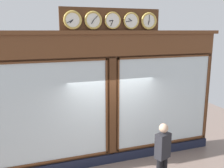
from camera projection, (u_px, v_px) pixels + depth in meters
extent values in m
cube|color=#4C2B16|center=(110.00, 100.00, 7.17)|extent=(6.67, 0.30, 3.73)
cube|color=#191E33|center=(112.00, 158.00, 7.37)|extent=(6.67, 0.08, 0.28)
cube|color=brown|center=(112.00, 45.00, 6.66)|extent=(6.54, 0.08, 0.58)
cube|color=brown|center=(112.00, 32.00, 6.61)|extent=(6.80, 0.20, 0.10)
cube|color=silver|center=(165.00, 101.00, 7.59)|extent=(2.99, 0.02, 2.65)
cube|color=brown|center=(167.00, 57.00, 7.29)|extent=(3.09, 0.04, 0.05)
cube|color=brown|center=(163.00, 143.00, 7.86)|extent=(3.09, 0.04, 0.05)
cube|color=brown|center=(206.00, 97.00, 8.06)|extent=(0.05, 0.04, 2.75)
cube|color=brown|center=(118.00, 106.00, 7.08)|extent=(0.05, 0.04, 2.75)
cube|color=silver|center=(51.00, 113.00, 6.50)|extent=(2.99, 0.02, 2.65)
cube|color=brown|center=(48.00, 62.00, 6.19)|extent=(3.09, 0.04, 0.05)
cube|color=brown|center=(53.00, 161.00, 6.76)|extent=(3.09, 0.04, 0.05)
cube|color=brown|center=(107.00, 108.00, 6.97)|extent=(0.05, 0.04, 2.75)
cube|color=#4C2B16|center=(112.00, 107.00, 7.03)|extent=(0.20, 0.10, 2.75)
cube|color=#4C2B16|center=(112.00, 21.00, 6.58)|extent=(2.75, 0.06, 0.64)
cylinder|color=white|center=(149.00, 21.00, 6.85)|extent=(0.37, 0.02, 0.37)
torus|color=gold|center=(149.00, 21.00, 6.84)|extent=(0.47, 0.06, 0.47)
cube|color=black|center=(149.00, 23.00, 6.84)|extent=(0.04, 0.01, 0.10)
cube|color=black|center=(149.00, 18.00, 6.82)|extent=(0.01, 0.01, 0.16)
sphere|color=black|center=(149.00, 21.00, 6.83)|extent=(0.02, 0.02, 0.02)
cylinder|color=white|center=(131.00, 21.00, 6.68)|extent=(0.37, 0.02, 0.37)
torus|color=gold|center=(131.00, 21.00, 6.67)|extent=(0.45, 0.04, 0.45)
cube|color=black|center=(130.00, 20.00, 6.64)|extent=(0.09, 0.01, 0.07)
cube|color=black|center=(129.00, 21.00, 6.64)|extent=(0.16, 0.01, 0.04)
sphere|color=black|center=(132.00, 21.00, 6.66)|extent=(0.02, 0.02, 0.02)
cylinder|color=white|center=(113.00, 21.00, 6.51)|extent=(0.37, 0.02, 0.37)
torus|color=gold|center=(113.00, 21.00, 6.50)|extent=(0.45, 0.04, 0.45)
cube|color=black|center=(111.00, 21.00, 6.48)|extent=(0.10, 0.01, 0.03)
cube|color=black|center=(112.00, 23.00, 6.50)|extent=(0.07, 0.01, 0.15)
sphere|color=black|center=(113.00, 20.00, 6.49)|extent=(0.02, 0.02, 0.02)
cylinder|color=white|center=(93.00, 20.00, 6.34)|extent=(0.37, 0.02, 0.37)
torus|color=gold|center=(93.00, 20.00, 6.33)|extent=(0.46, 0.06, 0.46)
cube|color=black|center=(92.00, 22.00, 6.32)|extent=(0.06, 0.01, 0.10)
cube|color=black|center=(96.00, 18.00, 6.33)|extent=(0.12, 0.01, 0.12)
sphere|color=black|center=(93.00, 20.00, 6.32)|extent=(0.02, 0.02, 0.02)
cylinder|color=white|center=(73.00, 20.00, 6.17)|extent=(0.37, 0.02, 0.37)
torus|color=gold|center=(73.00, 20.00, 6.16)|extent=(0.46, 0.06, 0.46)
cube|color=black|center=(71.00, 21.00, 6.15)|extent=(0.08, 0.01, 0.08)
cube|color=black|center=(70.00, 21.00, 6.14)|extent=(0.15, 0.01, 0.08)
sphere|color=black|center=(73.00, 20.00, 6.15)|extent=(0.02, 0.02, 0.02)
cube|color=#232328|center=(163.00, 146.00, 5.98)|extent=(0.41, 0.33, 0.62)
sphere|color=tan|center=(164.00, 128.00, 5.89)|extent=(0.22, 0.22, 0.22)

